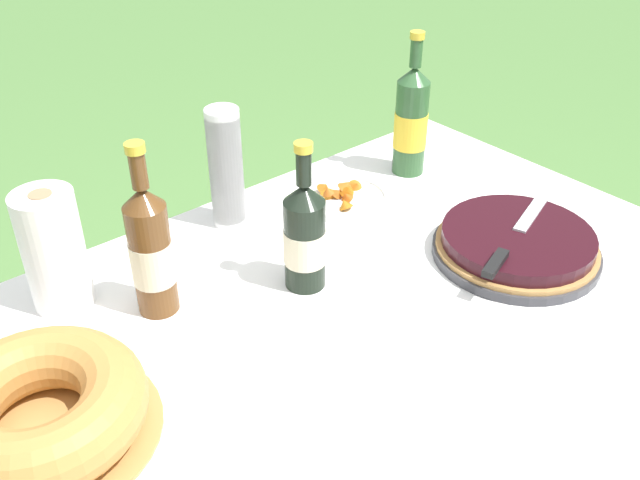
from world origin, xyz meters
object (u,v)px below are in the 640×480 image
(serving_knife, at_px, (515,237))
(cup_stack, at_px, (226,168))
(berry_tart, at_px, (517,245))
(juice_bottle_red, at_px, (305,236))
(snack_plate_left, at_px, (344,197))
(bundt_cake, at_px, (40,409))
(paper_towel_roll, at_px, (54,251))
(cider_bottle_green, at_px, (411,121))
(cider_bottle_amber, at_px, (151,251))

(serving_knife, height_order, cup_stack, cup_stack)
(berry_tart, height_order, cup_stack, cup_stack)
(berry_tart, height_order, juice_bottle_red, juice_bottle_red)
(juice_bottle_red, relative_size, snack_plate_left, 1.47)
(bundt_cake, relative_size, paper_towel_roll, 1.49)
(serving_knife, bearing_deg, cider_bottle_green, 53.84)
(berry_tart, bearing_deg, cider_bottle_amber, 153.41)
(cider_bottle_amber, bearing_deg, serving_knife, -28.29)
(cider_bottle_amber, distance_m, juice_bottle_red, 0.28)
(snack_plate_left, xyz_separation_m, paper_towel_roll, (-0.65, 0.06, 0.10))
(bundt_cake, distance_m, cider_bottle_amber, 0.33)
(berry_tart, distance_m, paper_towel_roll, 0.89)
(serving_knife, distance_m, bundt_cake, 0.91)
(cider_bottle_amber, bearing_deg, bundt_cake, -150.53)
(berry_tart, xyz_separation_m, juice_bottle_red, (-0.39, 0.20, 0.08))
(snack_plate_left, relative_size, paper_towel_roll, 0.88)
(snack_plate_left, height_order, paper_towel_roll, paper_towel_roll)
(paper_towel_roll, bearing_deg, bundt_cake, -118.39)
(bundt_cake, xyz_separation_m, cup_stack, (0.55, 0.32, 0.08))
(serving_knife, xyz_separation_m, paper_towel_roll, (-0.74, 0.46, 0.05))
(berry_tart, bearing_deg, bundt_cake, 169.99)
(bundt_cake, height_order, snack_plate_left, bundt_cake)
(cup_stack, relative_size, juice_bottle_red, 0.89)
(snack_plate_left, bearing_deg, cup_stack, 159.74)
(cup_stack, xyz_separation_m, cider_bottle_amber, (-0.27, -0.17, -0.01))
(berry_tart, height_order, serving_knife, serving_knife)
(juice_bottle_red, bearing_deg, serving_knife, -30.77)
(cider_bottle_green, height_order, cider_bottle_amber, cider_bottle_green)
(serving_knife, relative_size, cup_stack, 1.36)
(berry_tart, height_order, snack_plate_left, snack_plate_left)
(cider_bottle_green, bearing_deg, berry_tart, -104.47)
(serving_knife, xyz_separation_m, cider_bottle_green, (0.13, 0.41, 0.07))
(serving_knife, xyz_separation_m, bundt_cake, (-0.89, 0.17, -0.01))
(paper_towel_roll, bearing_deg, berry_tart, -30.42)
(bundt_cake, height_order, juice_bottle_red, juice_bottle_red)
(bundt_cake, bearing_deg, cider_bottle_green, 13.26)
(bundt_cake, bearing_deg, juice_bottle_red, 4.53)
(cider_bottle_amber, bearing_deg, cup_stack, 31.55)
(cup_stack, bearing_deg, snack_plate_left, -20.26)
(cup_stack, height_order, cider_bottle_amber, cider_bottle_amber)
(bundt_cake, distance_m, snack_plate_left, 0.84)
(serving_knife, bearing_deg, cider_bottle_amber, 133.27)
(serving_knife, height_order, bundt_cake, bundt_cake)
(serving_knife, xyz_separation_m, cup_stack, (-0.34, 0.50, 0.07))
(cider_bottle_amber, bearing_deg, cider_bottle_green, 6.38)
(cider_bottle_amber, bearing_deg, berry_tart, -26.59)
(bundt_cake, relative_size, snack_plate_left, 1.70)
(cider_bottle_green, distance_m, cider_bottle_amber, 0.75)
(serving_knife, bearing_deg, juice_bottle_red, 130.79)
(cider_bottle_amber, bearing_deg, paper_towel_roll, 134.09)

